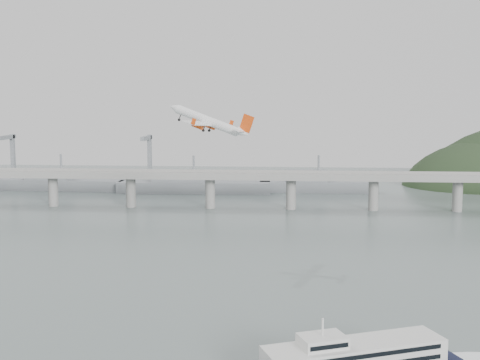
{
  "coord_description": "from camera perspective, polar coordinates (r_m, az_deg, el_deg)",
  "views": [
    {
      "loc": [
        19.32,
        -190.54,
        66.86
      ],
      "look_at": [
        0.0,
        55.0,
        36.0
      ],
      "focal_mm": 48.0,
      "sensor_mm": 36.0,
      "label": 1
    }
  ],
  "objects": [
    {
      "name": "ground",
      "position": [
        202.85,
        -1.25,
        -12.1
      ],
      "size": [
        900.0,
        900.0,
        0.0
      ],
      "primitive_type": "plane",
      "color": "slate",
      "rests_on": "ground"
    },
    {
      "name": "bridge",
      "position": [
        394.16,
        1.49,
        -0.03
      ],
      "size": [
        800.0,
        22.0,
        23.9
      ],
      "color": "gray",
      "rests_on": "ground"
    },
    {
      "name": "distant_fleet",
      "position": [
        491.71,
        -16.35,
        -0.23
      ],
      "size": [
        453.0,
        60.9,
        40.0
      ],
      "color": "slate",
      "rests_on": "ground"
    },
    {
      "name": "airliner",
      "position": [
        266.59,
        -2.77,
        5.21
      ],
      "size": [
        38.11,
        35.61,
        15.32
      ],
      "rotation": [
        0.05,
        -0.32,
        2.79
      ],
      "color": "white",
      "rests_on": "ground"
    }
  ]
}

